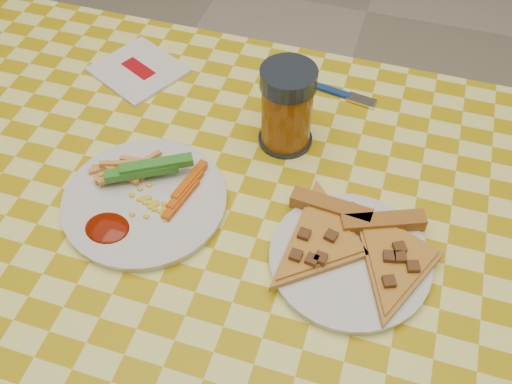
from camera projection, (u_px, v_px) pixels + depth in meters
table at (224, 257)px, 0.86m from camera, size 1.28×0.88×0.76m
plate_left at (145, 202)px, 0.83m from camera, size 0.24×0.24×0.01m
plate_right at (350, 260)px, 0.77m from camera, size 0.25×0.25×0.01m
fries_veggies at (143, 185)px, 0.83m from camera, size 0.19×0.18×0.04m
pizza_slices at (355, 245)px, 0.77m from camera, size 0.29×0.26×0.02m
drink_glass at (287, 108)px, 0.87m from camera, size 0.09×0.09×0.14m
napkin at (139, 70)px, 1.03m from camera, size 0.19×0.18×0.01m
fork at (334, 91)px, 0.99m from camera, size 0.16×0.04×0.01m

